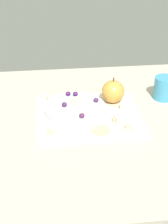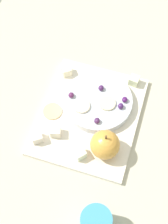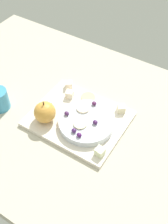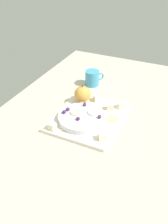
{
  "view_description": "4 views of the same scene",
  "coord_description": "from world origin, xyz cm",
  "px_view_note": "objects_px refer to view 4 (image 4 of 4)",
  "views": [
    {
      "loc": [
        -7.99,
        -85.6,
        58.09
      ],
      "look_at": [
        1.64,
        -1.19,
        7.93
      ],
      "focal_mm": 52.96,
      "sensor_mm": 36.0,
      "label": 1
    },
    {
      "loc": [
        44.73,
        13.12,
        84.06
      ],
      "look_at": [
        4.75,
        0.49,
        8.94
      ],
      "focal_mm": 52.64,
      "sensor_mm": 36.0,
      "label": 2
    },
    {
      "loc": [
        -31.52,
        53.36,
        78.72
      ],
      "look_at": [
        1.68,
        0.52,
        8.36
      ],
      "focal_mm": 44.6,
      "sensor_mm": 36.0,
      "label": 3
    },
    {
      "loc": [
        -68.32,
        -29.44,
        63.34
      ],
      "look_at": [
        1.5,
        2.65,
        8.29
      ],
      "focal_mm": 37.42,
      "sensor_mm": 36.0,
      "label": 4
    }
  ],
  "objects_px": {
    "apple_whole": "(83,94)",
    "grape_2": "(68,109)",
    "cheese_cube_1": "(121,105)",
    "platter": "(88,117)",
    "grape_0": "(64,112)",
    "cheese_cube_2": "(110,107)",
    "cheese_cube_4": "(102,136)",
    "serving_dish": "(82,118)",
    "grape_3": "(100,117)",
    "cheese_cube_3": "(52,126)",
    "grape_4": "(78,119)",
    "cup": "(92,78)",
    "grape_1": "(85,104)",
    "apple_slice_0": "(76,112)",
    "cracker_0": "(112,118)",
    "apple_slice_1": "(93,112)",
    "cheese_cube_0": "(97,98)"
  },
  "relations": [
    {
      "from": "cheese_cube_1",
      "to": "grape_0",
      "type": "relative_size",
      "value": 1.61
    },
    {
      "from": "cheese_cube_1",
      "to": "grape_2",
      "type": "relative_size",
      "value": 1.61
    },
    {
      "from": "grape_1",
      "to": "apple_slice_1",
      "type": "height_order",
      "value": "grape_1"
    },
    {
      "from": "serving_dish",
      "to": "grape_3",
      "type": "relative_size",
      "value": 11.43
    },
    {
      "from": "cheese_cube_4",
      "to": "grape_3",
      "type": "xyz_separation_m",
      "value": [
        0.08,
        0.04,
        0.02
      ]
    },
    {
      "from": "grape_0",
      "to": "cheese_cube_0",
      "type": "bearing_deg",
      "value": -21.52
    },
    {
      "from": "cheese_cube_0",
      "to": "cup",
      "type": "bearing_deg",
      "value": 29.26
    },
    {
      "from": "cracker_0",
      "to": "apple_slice_1",
      "type": "xyz_separation_m",
      "value": [
        -0.03,
        0.08,
        0.02
      ]
    },
    {
      "from": "grape_2",
      "to": "cup",
      "type": "height_order",
      "value": "cup"
    },
    {
      "from": "platter",
      "to": "apple_slice_0",
      "type": "height_order",
      "value": "apple_slice_0"
    },
    {
      "from": "cheese_cube_4",
      "to": "grape_1",
      "type": "distance_m",
      "value": 0.19
    },
    {
      "from": "cheese_cube_2",
      "to": "apple_slice_1",
      "type": "xyz_separation_m",
      "value": [
        -0.09,
        0.04,
        0.01
      ]
    },
    {
      "from": "cheese_cube_2",
      "to": "apple_slice_1",
      "type": "bearing_deg",
      "value": 153.15
    },
    {
      "from": "serving_dish",
      "to": "cheese_cube_4",
      "type": "xyz_separation_m",
      "value": [
        -0.07,
        -0.12,
        0.0
      ]
    },
    {
      "from": "grape_4",
      "to": "apple_slice_0",
      "type": "xyz_separation_m",
      "value": [
        0.04,
        0.03,
        -0.0
      ]
    },
    {
      "from": "cheese_cube_2",
      "to": "grape_4",
      "type": "relative_size",
      "value": 1.61
    },
    {
      "from": "cheese_cube_0",
      "to": "grape_2",
      "type": "distance_m",
      "value": 0.17
    },
    {
      "from": "cheese_cube_4",
      "to": "grape_3",
      "type": "bearing_deg",
      "value": 27.19
    },
    {
      "from": "cheese_cube_4",
      "to": "cheese_cube_3",
      "type": "bearing_deg",
      "value": 97.69
    },
    {
      "from": "platter",
      "to": "grape_1",
      "type": "height_order",
      "value": "grape_1"
    },
    {
      "from": "cheese_cube_4",
      "to": "serving_dish",
      "type": "bearing_deg",
      "value": 58.44
    },
    {
      "from": "grape_4",
      "to": "cup",
      "type": "xyz_separation_m",
      "value": [
        0.35,
        0.09,
        -0.01
      ]
    },
    {
      "from": "cup",
      "to": "cheese_cube_0",
      "type": "bearing_deg",
      "value": -150.74
    },
    {
      "from": "cheese_cube_2",
      "to": "cracker_0",
      "type": "relative_size",
      "value": 0.51
    },
    {
      "from": "apple_whole",
      "to": "grape_0",
      "type": "distance_m",
      "value": 0.15
    },
    {
      "from": "apple_whole",
      "to": "grape_2",
      "type": "relative_size",
      "value": 4.5
    },
    {
      "from": "cup",
      "to": "apple_slice_1",
      "type": "bearing_deg",
      "value": -156.52
    },
    {
      "from": "platter",
      "to": "apple_slice_0",
      "type": "xyz_separation_m",
      "value": [
        -0.03,
        0.04,
        0.03
      ]
    },
    {
      "from": "cheese_cube_4",
      "to": "grape_2",
      "type": "relative_size",
      "value": 1.61
    },
    {
      "from": "serving_dish",
      "to": "cheese_cube_2",
      "type": "distance_m",
      "value": 0.15
    },
    {
      "from": "platter",
      "to": "grape_0",
      "type": "relative_size",
      "value": 19.4
    },
    {
      "from": "cheese_cube_0",
      "to": "cheese_cube_4",
      "type": "distance_m",
      "value": 0.26
    },
    {
      "from": "apple_whole",
      "to": "grape_4",
      "type": "xyz_separation_m",
      "value": [
        -0.16,
        -0.06,
        -0.01
      ]
    },
    {
      "from": "cheese_cube_4",
      "to": "grape_0",
      "type": "distance_m",
      "value": 0.19
    },
    {
      "from": "serving_dish",
      "to": "cheese_cube_1",
      "type": "xyz_separation_m",
      "value": [
        0.15,
        -0.12,
        0.0
      ]
    },
    {
      "from": "serving_dish",
      "to": "apple_whole",
      "type": "height_order",
      "value": "apple_whole"
    },
    {
      "from": "apple_slice_1",
      "to": "cheese_cube_3",
      "type": "bearing_deg",
      "value": 139.26
    },
    {
      "from": "platter",
      "to": "grape_4",
      "type": "distance_m",
      "value": 0.08
    },
    {
      "from": "cheese_cube_3",
      "to": "grape_2",
      "type": "distance_m",
      "value": 0.1
    },
    {
      "from": "cheese_cube_2",
      "to": "cheese_cube_4",
      "type": "xyz_separation_m",
      "value": [
        -0.19,
        -0.04,
        0.0
      ]
    },
    {
      "from": "cheese_cube_2",
      "to": "cheese_cube_3",
      "type": "distance_m",
      "value": 0.27
    },
    {
      "from": "cup",
      "to": "cheese_cube_1",
      "type": "bearing_deg",
      "value": -128.32
    },
    {
      "from": "cheese_cube_0",
      "to": "cheese_cube_3",
      "type": "height_order",
      "value": "same"
    },
    {
      "from": "grape_1",
      "to": "apple_slice_1",
      "type": "relative_size",
      "value": 0.37
    },
    {
      "from": "cracker_0",
      "to": "grape_3",
      "type": "distance_m",
      "value": 0.07
    },
    {
      "from": "platter",
      "to": "cheese_cube_1",
      "type": "relative_size",
      "value": 12.07
    },
    {
      "from": "cheese_cube_2",
      "to": "cheese_cube_4",
      "type": "relative_size",
      "value": 1.0
    },
    {
      "from": "cheese_cube_1",
      "to": "apple_slice_0",
      "type": "relative_size",
      "value": 0.59
    },
    {
      "from": "serving_dish",
      "to": "grape_3",
      "type": "bearing_deg",
      "value": -78.97
    },
    {
      "from": "cheese_cube_4",
      "to": "cracker_0",
      "type": "distance_m",
      "value": 0.13
    }
  ]
}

